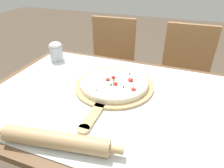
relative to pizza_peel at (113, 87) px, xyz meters
The scene contains 8 objects.
dining_table 0.14m from the pizza_peel, 85.52° to the right, with size 1.22×0.88×0.72m.
towel_cloth 0.08m from the pizza_peel, 85.52° to the right, with size 1.14×0.80×0.00m.
pizza_peel is the anchor object (origin of this frame).
pizza 0.02m from the pizza_peel, 88.89° to the left, with size 0.35×0.35×0.03m.
rolling_pin 0.43m from the pizza_peel, 97.03° to the right, with size 0.46×0.12×0.06m.
chair_left 0.80m from the pizza_peel, 111.42° to the left, with size 0.42×0.42×0.88m.
chair_right 0.83m from the pizza_peel, 64.17° to the left, with size 0.41×0.41×0.88m.
flour_cup 0.50m from the pizza_peel, 157.15° to the left, with size 0.08×0.08×0.12m.
Camera 1 is at (0.29, -0.73, 1.27)m, focal length 32.00 mm.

